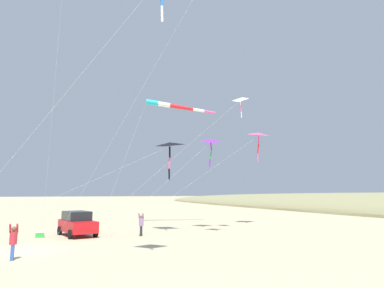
{
  "coord_description": "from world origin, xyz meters",
  "views": [
    {
      "loc": [
        -0.88,
        22.19,
        3.27
      ],
      "look_at": [
        -11.05,
        -1.59,
        7.06
      ],
      "focal_mm": 31.24,
      "sensor_mm": 36.0,
      "label": 1
    }
  ],
  "objects_px": {
    "kite_delta_green_low_center": "(240,100)",
    "kite_delta_teal_far_right": "(258,135)",
    "kite_delta_striped_overhead": "(211,142)",
    "kite_delta_black_fish_shape": "(169,145)",
    "parked_car": "(77,223)",
    "person_child_grey_jacket": "(141,223)",
    "person_bystander_far": "(13,240)",
    "cooler_box": "(40,235)",
    "kite_windsock_long_streamer_left": "(172,106)"
  },
  "relations": [
    {
      "from": "person_bystander_far",
      "to": "kite_delta_green_low_center",
      "type": "xyz_separation_m",
      "value": [
        -16.33,
        -5.21,
        10.29
      ]
    },
    {
      "from": "kite_delta_green_low_center",
      "to": "kite_delta_teal_far_right",
      "type": "height_order",
      "value": "kite_delta_green_low_center"
    },
    {
      "from": "parked_car",
      "to": "person_child_grey_jacket",
      "type": "height_order",
      "value": "parked_car"
    },
    {
      "from": "person_child_grey_jacket",
      "to": "person_bystander_far",
      "type": "distance_m",
      "value": 10.54
    },
    {
      "from": "person_child_grey_jacket",
      "to": "parked_car",
      "type": "bearing_deg",
      "value": -24.45
    },
    {
      "from": "person_child_grey_jacket",
      "to": "kite_delta_black_fish_shape",
      "type": "relative_size",
      "value": 0.11
    },
    {
      "from": "person_child_grey_jacket",
      "to": "person_bystander_far",
      "type": "xyz_separation_m",
      "value": [
        8.18,
        6.64,
        0.01
      ]
    },
    {
      "from": "kite_delta_striped_overhead",
      "to": "kite_delta_black_fish_shape",
      "type": "bearing_deg",
      "value": 4.73
    },
    {
      "from": "parked_car",
      "to": "kite_delta_green_low_center",
      "type": "height_order",
      "value": "kite_delta_green_low_center"
    },
    {
      "from": "kite_delta_black_fish_shape",
      "to": "kite_delta_teal_far_right",
      "type": "bearing_deg",
      "value": -169.34
    },
    {
      "from": "kite_delta_black_fish_shape",
      "to": "kite_delta_striped_overhead",
      "type": "distance_m",
      "value": 4.14
    },
    {
      "from": "kite_delta_green_low_center",
      "to": "kite_delta_striped_overhead",
      "type": "bearing_deg",
      "value": -59.84
    },
    {
      "from": "kite_delta_green_low_center",
      "to": "kite_delta_black_fish_shape",
      "type": "relative_size",
      "value": 0.8
    },
    {
      "from": "parked_car",
      "to": "person_bystander_far",
      "type": "bearing_deg",
      "value": 67.21
    },
    {
      "from": "person_child_grey_jacket",
      "to": "kite_delta_striped_overhead",
      "type": "distance_m",
      "value": 9.66
    },
    {
      "from": "parked_car",
      "to": "kite_delta_green_low_center",
      "type": "xyz_separation_m",
      "value": [
        -12.67,
        3.5,
        10.31
      ]
    },
    {
      "from": "kite_delta_green_low_center",
      "to": "kite_delta_black_fish_shape",
      "type": "height_order",
      "value": "kite_delta_green_low_center"
    },
    {
      "from": "person_bystander_far",
      "to": "kite_delta_black_fish_shape",
      "type": "height_order",
      "value": "kite_delta_black_fish_shape"
    },
    {
      "from": "kite_delta_green_low_center",
      "to": "kite_delta_striped_overhead",
      "type": "xyz_separation_m",
      "value": [
        1.53,
        -2.63,
        -3.37
      ]
    },
    {
      "from": "kite_delta_black_fish_shape",
      "to": "kite_windsock_long_streamer_left",
      "type": "distance_m",
      "value": 8.14
    },
    {
      "from": "kite_windsock_long_streamer_left",
      "to": "person_child_grey_jacket",
      "type": "bearing_deg",
      "value": 54.58
    },
    {
      "from": "person_child_grey_jacket",
      "to": "kite_windsock_long_streamer_left",
      "type": "relative_size",
      "value": 0.14
    },
    {
      "from": "person_bystander_far",
      "to": "parked_car",
      "type": "bearing_deg",
      "value": -112.79
    },
    {
      "from": "cooler_box",
      "to": "kite_delta_teal_far_right",
      "type": "height_order",
      "value": "kite_delta_teal_far_right"
    },
    {
      "from": "kite_delta_striped_overhead",
      "to": "person_child_grey_jacket",
      "type": "bearing_deg",
      "value": 10.19
    },
    {
      "from": "kite_delta_black_fish_shape",
      "to": "kite_delta_striped_overhead",
      "type": "xyz_separation_m",
      "value": [
        -4.08,
        -0.34,
        0.63
      ]
    },
    {
      "from": "cooler_box",
      "to": "kite_delta_striped_overhead",
      "type": "relative_size",
      "value": 0.06
    },
    {
      "from": "kite_windsock_long_streamer_left",
      "to": "kite_delta_teal_far_right",
      "type": "distance_m",
      "value": 9.59
    },
    {
      "from": "person_child_grey_jacket",
      "to": "kite_delta_black_fish_shape",
      "type": "bearing_deg",
      "value": -161.44
    },
    {
      "from": "cooler_box",
      "to": "kite_delta_teal_far_right",
      "type": "xyz_separation_m",
      "value": [
        -20.04,
        -0.71,
        8.96
      ]
    },
    {
      "from": "person_bystander_far",
      "to": "kite_delta_striped_overhead",
      "type": "bearing_deg",
      "value": -152.11
    },
    {
      "from": "kite_windsock_long_streamer_left",
      "to": "kite_delta_teal_far_right",
      "type": "height_order",
      "value": "kite_windsock_long_streamer_left"
    },
    {
      "from": "person_bystander_far",
      "to": "kite_delta_striped_overhead",
      "type": "height_order",
      "value": "kite_delta_striped_overhead"
    },
    {
      "from": "parked_car",
      "to": "person_child_grey_jacket",
      "type": "distance_m",
      "value": 4.97
    },
    {
      "from": "person_child_grey_jacket",
      "to": "kite_delta_green_low_center",
      "type": "height_order",
      "value": "kite_delta_green_low_center"
    },
    {
      "from": "kite_delta_black_fish_shape",
      "to": "kite_delta_teal_far_right",
      "type": "relative_size",
      "value": 1.02
    },
    {
      "from": "cooler_box",
      "to": "kite_windsock_long_streamer_left",
      "type": "bearing_deg",
      "value": -158.67
    },
    {
      "from": "person_child_grey_jacket",
      "to": "person_bystander_far",
      "type": "height_order",
      "value": "person_bystander_far"
    },
    {
      "from": "cooler_box",
      "to": "kite_delta_black_fish_shape",
      "type": "xyz_separation_m",
      "value": [
        -9.65,
        1.25,
        7.06
      ]
    },
    {
      "from": "kite_delta_green_low_center",
      "to": "kite_delta_teal_far_right",
      "type": "xyz_separation_m",
      "value": [
        -4.78,
        -4.24,
        -2.08
      ]
    },
    {
      "from": "person_bystander_far",
      "to": "kite_delta_striped_overhead",
      "type": "xyz_separation_m",
      "value": [
        -14.8,
        -7.83,
        6.92
      ]
    },
    {
      "from": "person_child_grey_jacket",
      "to": "kite_delta_teal_far_right",
      "type": "relative_size",
      "value": 0.11
    },
    {
      "from": "cooler_box",
      "to": "kite_delta_teal_far_right",
      "type": "relative_size",
      "value": 0.04
    },
    {
      "from": "parked_car",
      "to": "cooler_box",
      "type": "distance_m",
      "value": 2.69
    },
    {
      "from": "kite_windsock_long_streamer_left",
      "to": "kite_delta_green_low_center",
      "type": "bearing_deg",
      "value": 112.2
    },
    {
      "from": "parked_car",
      "to": "kite_delta_striped_overhead",
      "type": "height_order",
      "value": "kite_delta_striped_overhead"
    },
    {
      "from": "cooler_box",
      "to": "person_child_grey_jacket",
      "type": "distance_m",
      "value": 7.45
    },
    {
      "from": "parked_car",
      "to": "kite_delta_striped_overhead",
      "type": "distance_m",
      "value": 13.16
    },
    {
      "from": "parked_car",
      "to": "cooler_box",
      "type": "bearing_deg",
      "value": -0.91
    },
    {
      "from": "parked_car",
      "to": "person_bystander_far",
      "type": "relative_size",
      "value": 2.58
    }
  ]
}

